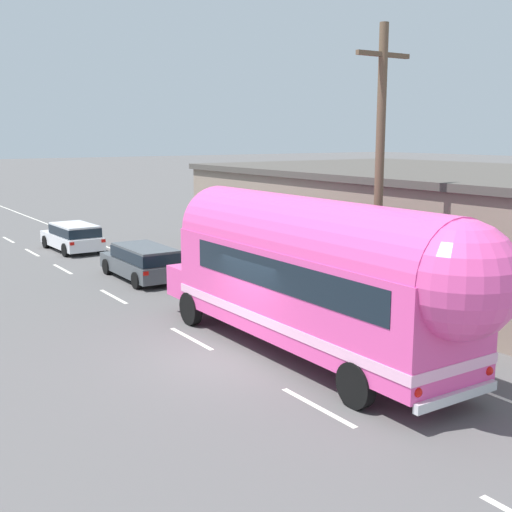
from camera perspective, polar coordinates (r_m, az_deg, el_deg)
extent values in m
plane|color=#565454|center=(17.03, -2.32, -8.95)|extent=(300.00, 300.00, 0.00)
cube|color=silver|center=(14.29, 5.35, -12.89)|extent=(0.14, 2.40, 0.01)
cube|color=silver|center=(18.76, -5.65, -7.13)|extent=(0.14, 2.40, 0.01)
cube|color=silver|center=(23.92, -12.25, -3.45)|extent=(0.14, 2.40, 0.01)
cube|color=silver|center=(29.29, -16.40, -1.09)|extent=(0.14, 2.40, 0.01)
cube|color=silver|center=(33.86, -18.83, 0.29)|extent=(0.14, 2.40, 0.01)
cube|color=silver|center=(38.41, -20.65, 1.33)|extent=(0.14, 2.40, 0.01)
cube|color=silver|center=(28.95, -8.45, -0.91)|extent=(0.12, 80.00, 0.01)
cube|color=gray|center=(27.34, 15.73, 2.49)|extent=(12.09, 19.11, 4.10)
cube|color=#4C4742|center=(27.14, 15.96, 7.03)|extent=(12.39, 19.41, 0.24)
cube|color=black|center=(23.20, 5.89, 0.84)|extent=(0.08, 17.11, 1.20)
cylinder|color=brown|center=(18.02, 10.59, 5.81)|extent=(0.24, 0.24, 8.50)
cube|color=brown|center=(18.08, 10.97, 16.77)|extent=(1.80, 0.12, 0.12)
cube|color=#EA4C9E|center=(16.78, 4.69, -3.04)|extent=(2.51, 9.37, 2.30)
cylinder|color=#EA4C9E|center=(16.55, 4.74, 0.84)|extent=(2.46, 9.27, 2.45)
sphere|color=#EA4C9E|center=(13.29, 17.17, -1.98)|extent=(2.40, 2.40, 2.40)
cube|color=#EA4C9E|center=(21.27, -4.23, -2.00)|extent=(2.26, 1.30, 0.95)
cube|color=#F4B2D6|center=(16.94, 4.65, -5.17)|extent=(2.55, 9.41, 0.24)
cube|color=black|center=(16.42, 5.36, -1.20)|extent=(2.54, 7.57, 0.76)
cube|color=black|center=(13.39, 17.09, -4.08)|extent=(2.00, 0.08, 0.84)
cube|color=#F4B2D6|center=(13.74, 16.84, -9.14)|extent=(0.80, 0.06, 0.90)
cube|color=silver|center=(13.90, 17.00, -11.57)|extent=(2.34, 0.14, 0.20)
sphere|color=red|center=(13.09, 13.80, -11.39)|extent=(0.20, 0.20, 0.20)
sphere|color=red|center=(14.62, 19.49, -9.35)|extent=(0.20, 0.20, 0.20)
cube|color=black|center=(20.51, -3.46, 1.31)|extent=(2.14, 0.10, 0.96)
cube|color=silver|center=(21.89, -5.11, -1.99)|extent=(0.90, 0.10, 0.56)
cylinder|color=black|center=(19.97, -5.67, -4.55)|extent=(0.26, 1.00, 1.00)
cylinder|color=black|center=(21.12, -0.04, -3.67)|extent=(0.26, 1.00, 1.00)
cylinder|color=black|center=(14.18, 8.64, -10.99)|extent=(0.26, 1.00, 1.00)
cylinder|color=black|center=(15.76, 15.06, -9.01)|extent=(0.26, 1.00, 1.00)
cube|color=#474C51|center=(26.55, -9.94, -0.85)|extent=(1.82, 4.54, 0.60)
cube|color=#474C51|center=(26.01, -9.57, 0.22)|extent=(1.61, 3.29, 0.55)
cube|color=black|center=(26.02, -9.57, 0.15)|extent=(1.67, 3.33, 0.43)
cube|color=red|center=(24.17, -9.51, -1.51)|extent=(0.20, 0.04, 0.14)
cube|color=red|center=(24.80, -6.28, -1.13)|extent=(0.20, 0.04, 0.14)
cylinder|color=black|center=(27.72, -12.78, -0.90)|extent=(0.21, 0.64, 0.64)
cylinder|color=black|center=(28.32, -9.59, -0.54)|extent=(0.21, 0.64, 0.64)
cylinder|color=black|center=(24.87, -10.30, -2.10)|extent=(0.21, 0.64, 0.64)
cylinder|color=black|center=(25.53, -6.81, -1.67)|extent=(0.21, 0.64, 0.64)
cube|color=white|center=(33.80, -15.66, 1.33)|extent=(1.89, 4.38, 0.60)
cube|color=white|center=(33.27, -15.43, 2.21)|extent=(1.65, 2.93, 0.55)
cube|color=black|center=(33.27, -15.43, 2.15)|extent=(1.71, 2.97, 0.43)
cube|color=red|center=(31.49, -15.66, 1.02)|extent=(0.20, 0.05, 0.14)
cube|color=red|center=(32.02, -13.08, 1.29)|extent=(0.20, 0.05, 0.14)
cylinder|color=black|center=(34.94, -17.76, 1.18)|extent=(0.22, 0.65, 0.64)
cylinder|color=black|center=(35.47, -15.15, 1.45)|extent=(0.22, 0.65, 0.64)
cylinder|color=black|center=(32.19, -16.18, 0.50)|extent=(0.22, 0.65, 0.64)
cylinder|color=black|center=(32.76, -13.39, 0.80)|extent=(0.22, 0.65, 0.64)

